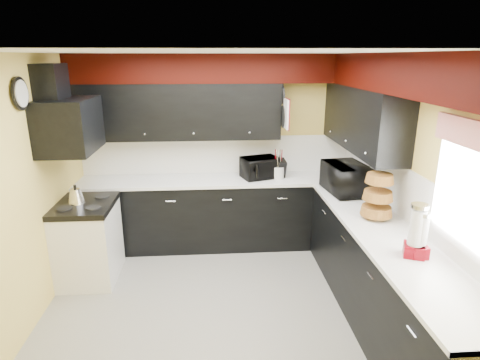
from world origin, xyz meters
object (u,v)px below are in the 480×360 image
at_px(toaster_oven, 260,168).
at_px(kettle, 76,196).
at_px(knife_block, 280,168).
at_px(microwave, 346,178).
at_px(utensil_crock, 278,173).

relative_size(toaster_oven, kettle, 2.56).
xyz_separation_m(toaster_oven, knife_block, (0.26, -0.02, -0.01)).
distance_m(microwave, utensil_crock, 0.92).
bearing_deg(kettle, knife_block, 17.14).
xyz_separation_m(utensil_crock, knife_block, (0.04, 0.05, 0.04)).
bearing_deg(kettle, microwave, 1.76).
relative_size(microwave, knife_block, 2.50).
relative_size(utensil_crock, kettle, 0.88).
bearing_deg(kettle, utensil_crock, 16.31).
distance_m(toaster_oven, utensil_crock, 0.24).
height_order(toaster_oven, utensil_crock, toaster_oven).
xyz_separation_m(microwave, utensil_crock, (-0.70, 0.59, -0.09)).
distance_m(knife_block, kettle, 2.50).
xyz_separation_m(toaster_oven, microwave, (0.93, -0.66, 0.03)).
height_order(knife_block, kettle, knife_block).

